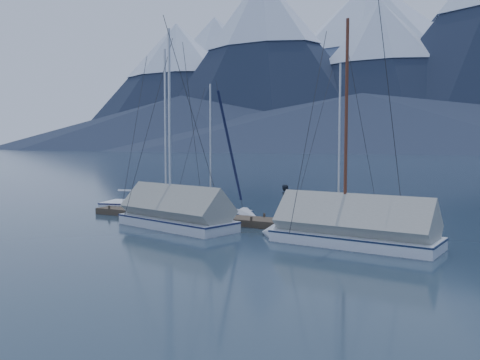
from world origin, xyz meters
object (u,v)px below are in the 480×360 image
object	(u,v)px
sailboat_covered_far	(169,216)
sailboat_covered_near	(341,232)
sailboat_open_left	(175,208)
person	(286,203)
sailboat_open_right	(346,221)
sailboat_open_mid	(217,214)

from	to	relation	value
sailboat_covered_far	sailboat_covered_near	bearing A→B (deg)	-0.55
sailboat_open_left	sailboat_covered_near	distance (m)	12.60
sailboat_covered_far	person	world-z (taller)	sailboat_covered_far
sailboat_open_left	person	world-z (taller)	sailboat_open_left
sailboat_open_left	sailboat_open_right	world-z (taller)	sailboat_open_left
sailboat_open_mid	person	size ratio (longest dim) A/B	4.62
sailboat_open_left	sailboat_open_mid	bearing A→B (deg)	-12.60
sailboat_open_right	person	size ratio (longest dim) A/B	5.07
sailboat_open_mid	sailboat_covered_near	bearing A→B (deg)	-26.03
sailboat_covered_far	person	size ratio (longest dim) A/B	5.98
person	sailboat_covered_near	bearing A→B (deg)	-114.30
sailboat_open_mid	person	bearing A→B (deg)	-18.56
sailboat_covered_near	sailboat_covered_far	xyz separation A→B (m)	(-8.59, 0.08, 0.02)
sailboat_open_mid	sailboat_covered_far	world-z (taller)	sailboat_covered_far
sailboat_open_left	person	size ratio (longest dim) A/B	6.06
sailboat_open_mid	person	xyz separation A→B (m)	(4.83, -1.62, 1.06)
sailboat_open_left	sailboat_open_right	distance (m)	10.36
sailboat_open_left	sailboat_open_mid	size ratio (longest dim) A/B	1.31
sailboat_open_right	person	world-z (taller)	sailboat_open_right
sailboat_covered_near	sailboat_open_right	bearing A→B (deg)	104.66
sailboat_open_right	sailboat_open_left	bearing A→B (deg)	-179.21
sailboat_open_left	sailboat_covered_near	size ratio (longest dim) A/B	1.07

